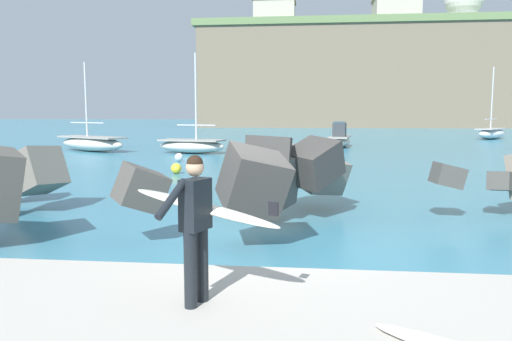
{
  "coord_description": "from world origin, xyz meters",
  "views": [
    {
      "loc": [
        0.69,
        -8.79,
        2.49
      ],
      "look_at": [
        -0.3,
        0.5,
        1.4
      ],
      "focal_mm": 34.44,
      "sensor_mm": 36.0,
      "label": 1
    }
  ],
  "objects_px": {
    "boat_mid_centre": "(192,145)",
    "station_building_central": "(275,16)",
    "radar_dome": "(464,4)",
    "station_building_west": "(396,11)",
    "mooring_buoy_middle": "(179,157)",
    "boat_mid_left": "(340,139)",
    "surfer_with_board": "(198,216)",
    "boat_near_centre": "(492,133)",
    "boat_near_right": "(92,143)",
    "mooring_buoy_inner": "(176,168)",
    "station_building_east": "(317,29)"
  },
  "relations": [
    {
      "from": "radar_dome",
      "to": "mooring_buoy_middle",
      "type": "bearing_deg",
      "value": -114.98
    },
    {
      "from": "boat_mid_left",
      "to": "radar_dome",
      "type": "relative_size",
      "value": 0.5
    },
    {
      "from": "boat_mid_centre",
      "to": "station_building_central",
      "type": "relative_size",
      "value": 0.74
    },
    {
      "from": "boat_near_centre",
      "to": "station_building_west",
      "type": "xyz_separation_m",
      "value": [
        -1.92,
        45.97,
        20.84
      ]
    },
    {
      "from": "boat_mid_left",
      "to": "mooring_buoy_inner",
      "type": "relative_size",
      "value": 11.42
    },
    {
      "from": "mooring_buoy_inner",
      "to": "mooring_buoy_middle",
      "type": "relative_size",
      "value": 1.0
    },
    {
      "from": "boat_near_right",
      "to": "boat_mid_centre",
      "type": "distance_m",
      "value": 7.07
    },
    {
      "from": "boat_near_right",
      "to": "boat_mid_left",
      "type": "height_order",
      "value": "boat_near_right"
    },
    {
      "from": "boat_mid_left",
      "to": "boat_mid_centre",
      "type": "distance_m",
      "value": 11.74
    },
    {
      "from": "station_building_west",
      "to": "station_building_east",
      "type": "relative_size",
      "value": 1.34
    },
    {
      "from": "surfer_with_board",
      "to": "boat_near_centre",
      "type": "distance_m",
      "value": 48.56
    },
    {
      "from": "station_building_west",
      "to": "boat_near_right",
      "type": "bearing_deg",
      "value": -114.92
    },
    {
      "from": "station_building_central",
      "to": "boat_near_right",
      "type": "bearing_deg",
      "value": -96.02
    },
    {
      "from": "mooring_buoy_middle",
      "to": "station_building_east",
      "type": "distance_m",
      "value": 90.18
    },
    {
      "from": "mooring_buoy_middle",
      "to": "station_building_central",
      "type": "bearing_deg",
      "value": 90.22
    },
    {
      "from": "boat_near_centre",
      "to": "boat_mid_centre",
      "type": "relative_size",
      "value": 1.12
    },
    {
      "from": "boat_near_centre",
      "to": "boat_mid_left",
      "type": "xyz_separation_m",
      "value": [
        -15.52,
        -13.28,
        0.02
      ]
    },
    {
      "from": "surfer_with_board",
      "to": "boat_mid_left",
      "type": "bearing_deg",
      "value": 83.43
    },
    {
      "from": "boat_near_right",
      "to": "boat_mid_centre",
      "type": "relative_size",
      "value": 0.98
    },
    {
      "from": "mooring_buoy_inner",
      "to": "radar_dome",
      "type": "height_order",
      "value": "radar_dome"
    },
    {
      "from": "boat_near_right",
      "to": "mooring_buoy_inner",
      "type": "xyz_separation_m",
      "value": [
        8.84,
        -11.4,
        -0.32
      ]
    },
    {
      "from": "boat_mid_centre",
      "to": "station_building_west",
      "type": "xyz_separation_m",
      "value": [
        23.21,
        65.99,
        20.92
      ]
    },
    {
      "from": "station_building_west",
      "to": "mooring_buoy_inner",
      "type": "bearing_deg",
      "value": -105.62
    },
    {
      "from": "boat_near_right",
      "to": "boat_mid_centre",
      "type": "xyz_separation_m",
      "value": [
        7.0,
        -0.96,
        -0.04
      ]
    },
    {
      "from": "boat_mid_centre",
      "to": "radar_dome",
      "type": "relative_size",
      "value": 0.61
    },
    {
      "from": "boat_mid_centre",
      "to": "mooring_buoy_middle",
      "type": "xyz_separation_m",
      "value": [
        0.59,
        -5.33,
        -0.28
      ]
    },
    {
      "from": "boat_near_right",
      "to": "surfer_with_board",
      "type": "bearing_deg",
      "value": -63.04
    },
    {
      "from": "mooring_buoy_inner",
      "to": "mooring_buoy_middle",
      "type": "xyz_separation_m",
      "value": [
        -1.25,
        5.11,
        0.0
      ]
    },
    {
      "from": "station_building_west",
      "to": "mooring_buoy_middle",
      "type": "bearing_deg",
      "value": -107.59
    },
    {
      "from": "boat_mid_left",
      "to": "station_building_east",
      "type": "relative_size",
      "value": 0.81
    },
    {
      "from": "radar_dome",
      "to": "mooring_buoy_inner",
      "type": "bearing_deg",
      "value": -112.93
    },
    {
      "from": "surfer_with_board",
      "to": "boat_near_right",
      "type": "height_order",
      "value": "boat_near_right"
    },
    {
      "from": "mooring_buoy_middle",
      "to": "radar_dome",
      "type": "xyz_separation_m",
      "value": [
        37.22,
        79.9,
        24.04
      ]
    },
    {
      "from": "boat_mid_left",
      "to": "radar_dome",
      "type": "distance_m",
      "value": 77.17
    },
    {
      "from": "boat_near_right",
      "to": "station_building_central",
      "type": "distance_m",
      "value": 72.84
    },
    {
      "from": "station_building_central",
      "to": "station_building_east",
      "type": "xyz_separation_m",
      "value": [
        8.65,
        11.75,
        -0.71
      ]
    },
    {
      "from": "surfer_with_board",
      "to": "boat_mid_left",
      "type": "height_order",
      "value": "surfer_with_board"
    },
    {
      "from": "boat_mid_left",
      "to": "station_building_west",
      "type": "bearing_deg",
      "value": 77.07
    },
    {
      "from": "boat_mid_left",
      "to": "station_building_west",
      "type": "height_order",
      "value": "station_building_west"
    },
    {
      "from": "boat_near_right",
      "to": "station_building_west",
      "type": "bearing_deg",
      "value": 65.08
    },
    {
      "from": "station_building_central",
      "to": "station_building_west",
      "type": "bearing_deg",
      "value": -10.53
    },
    {
      "from": "station_building_west",
      "to": "boat_near_centre",
      "type": "bearing_deg",
      "value": -87.61
    },
    {
      "from": "boat_near_centre",
      "to": "surfer_with_board",
      "type": "bearing_deg",
      "value": -113.2
    },
    {
      "from": "radar_dome",
      "to": "boat_mid_left",
      "type": "bearing_deg",
      "value": -112.58
    },
    {
      "from": "radar_dome",
      "to": "station_building_west",
      "type": "height_order",
      "value": "radar_dome"
    },
    {
      "from": "boat_near_right",
      "to": "radar_dome",
      "type": "xyz_separation_m",
      "value": [
        44.81,
        73.61,
        23.72
      ]
    },
    {
      "from": "radar_dome",
      "to": "station_building_west",
      "type": "distance_m",
      "value": 17.17
    },
    {
      "from": "station_building_west",
      "to": "boat_mid_left",
      "type": "bearing_deg",
      "value": -102.93
    },
    {
      "from": "surfer_with_board",
      "to": "station_building_central",
      "type": "xyz_separation_m",
      "value": [
        -5.69,
        94.85,
        20.5
      ]
    },
    {
      "from": "radar_dome",
      "to": "station_building_central",
      "type": "distance_m",
      "value": 37.83
    }
  ]
}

